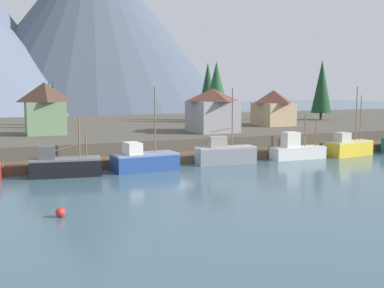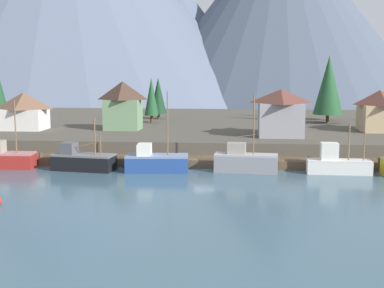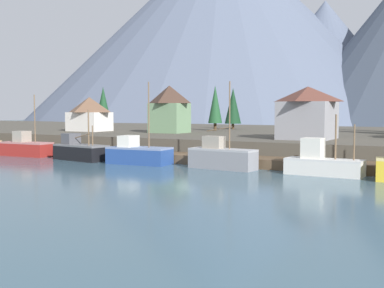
{
  "view_description": "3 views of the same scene",
  "coord_description": "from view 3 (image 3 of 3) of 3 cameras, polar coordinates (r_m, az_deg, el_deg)",
  "views": [
    {
      "loc": [
        -21.39,
        -52.85,
        9.18
      ],
      "look_at": [
        1.59,
        1.19,
        2.25
      ],
      "focal_mm": 45.7,
      "sensor_mm": 36.0,
      "label": 1
    },
    {
      "loc": [
        4.14,
        -61.56,
        11.76
      ],
      "look_at": [
        -1.65,
        1.38,
        2.73
      ],
      "focal_mm": 49.89,
      "sensor_mm": 36.0,
      "label": 2
    },
    {
      "loc": [
        26.85,
        -46.91,
        6.14
      ],
      "look_at": [
        -0.32,
        1.1,
        2.23
      ],
      "focal_mm": 46.04,
      "sensor_mm": 36.0,
      "label": 3
    }
  ],
  "objects": [
    {
      "name": "house_green",
      "position": [
        76.08,
        -2.64,
        4.11
      ],
      "size": [
        5.49,
        4.57,
        7.28
      ],
      "color": "#6B8E66",
      "rests_on": "shoreline_bank"
    },
    {
      "name": "fishing_boat_grey",
      "position": [
        50.74,
        3.46,
        -1.52
      ],
      "size": [
        7.26,
        2.86,
        8.95
      ],
      "rotation": [
        0.0,
        0.0,
        -0.08
      ],
      "color": "gray",
      "rests_on": "ground_plane"
    },
    {
      "name": "conifer_mid_right",
      "position": [
        106.38,
        -10.25,
        4.63
      ],
      "size": [
        3.12,
        3.12,
        8.42
      ],
      "color": "#4C3823",
      "rests_on": "shoreline_bank"
    },
    {
      "name": "house_grey",
      "position": [
        61.66,
        13.25,
        3.6
      ],
      "size": [
        6.23,
        7.28,
        6.4
      ],
      "color": "gray",
      "rests_on": "shoreline_bank"
    },
    {
      "name": "house_white",
      "position": [
        83.83,
        -11.8,
        3.46
      ],
      "size": [
        6.53,
        5.14,
        5.65
      ],
      "color": "silver",
      "rests_on": "shoreline_bank"
    },
    {
      "name": "ground_plane",
      "position": [
        72.4,
        7.62,
        -1.24
      ],
      "size": [
        400.0,
        400.0,
        1.0
      ],
      "primitive_type": "cube",
      "color": "#3D5B6B"
    },
    {
      "name": "fishing_boat_blue",
      "position": [
        55.6,
        -6.24,
        -1.15
      ],
      "size": [
        7.32,
        3.63,
        9.15
      ],
      "rotation": [
        0.0,
        0.0,
        0.08
      ],
      "color": "navy",
      "rests_on": "ground_plane"
    },
    {
      "name": "conifer_mid_left",
      "position": [
        83.97,
        2.7,
        4.59
      ],
      "size": [
        2.41,
        2.41,
        7.67
      ],
      "color": "#4C3823",
      "rests_on": "shoreline_bank"
    },
    {
      "name": "shoreline_bank",
      "position": [
        83.5,
        10.7,
        0.62
      ],
      "size": [
        400.0,
        56.0,
        2.5
      ],
      "primitive_type": "cube",
      "color": "#4C473D",
      "rests_on": "ground_plane"
    },
    {
      "name": "dock",
      "position": [
        56.07,
        0.74,
        -1.72
      ],
      "size": [
        80.0,
        4.0,
        1.6
      ],
      "color": "brown",
      "rests_on": "ground_plane"
    },
    {
      "name": "fishing_boat_black",
      "position": [
        60.97,
        -12.83,
        -0.8
      ],
      "size": [
        7.43,
        3.8,
        6.08
      ],
      "rotation": [
        0.0,
        0.0,
        -0.14
      ],
      "color": "black",
      "rests_on": "ground_plane"
    },
    {
      "name": "mountain_west_peak",
      "position": [
        202.39,
        3.58,
        13.2
      ],
      "size": [
        156.95,
        156.95,
        76.71
      ],
      "primitive_type": "cone",
      "color": "slate",
      "rests_on": "ground_plane"
    },
    {
      "name": "mountain_central_peak",
      "position": [
        189.8,
        15.06,
        8.98
      ],
      "size": [
        71.48,
        71.48,
        45.8
      ],
      "primitive_type": "cone",
      "color": "slate",
      "rests_on": "ground_plane"
    },
    {
      "name": "fishing_boat_red",
      "position": [
        68.16,
        -18.66,
        -0.39
      ],
      "size": [
        7.22,
        2.98,
        8.02
      ],
      "rotation": [
        0.0,
        0.0,
        0.05
      ],
      "color": "maroon",
      "rests_on": "ground_plane"
    },
    {
      "name": "conifer_back_right",
      "position": [
        90.34,
        4.77,
        4.42
      ],
      "size": [
        2.99,
        2.99,
        7.51
      ],
      "color": "#4C3823",
      "rests_on": "shoreline_bank"
    },
    {
      "name": "fishing_boat_white",
      "position": [
        47.33,
        14.83,
        -2.18
      ],
      "size": [
        7.15,
        2.52,
        5.68
      ],
      "rotation": [
        0.0,
        0.0,
        -0.03
      ],
      "color": "silver",
      "rests_on": "ground_plane"
    }
  ]
}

